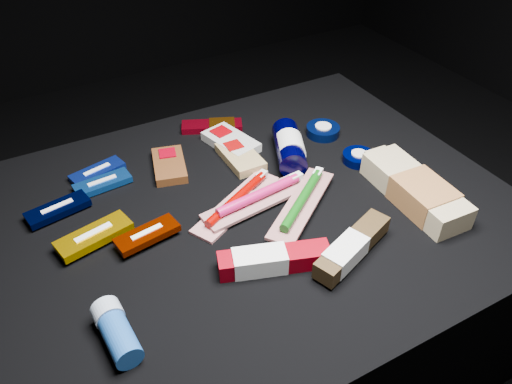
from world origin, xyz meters
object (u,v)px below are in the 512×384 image
bodywash_bottle (416,190)px  deodorant_stick (116,331)px  lotion_bottle (289,147)px  toothpaste_carton_red (269,260)px

bodywash_bottle → deodorant_stick: bearing=-174.1°
lotion_bottle → deodorant_stick: 0.53m
lotion_bottle → toothpaste_carton_red: bearing=-103.3°
lotion_bottle → bodywash_bottle: (0.14, -0.24, -0.00)m
toothpaste_carton_red → deodorant_stick: bearing=-157.5°
deodorant_stick → toothpaste_carton_red: (0.26, 0.02, -0.00)m
bodywash_bottle → toothpaste_carton_red: bodywash_bottle is taller
lotion_bottle → bodywash_bottle: 0.28m
bodywash_bottle → toothpaste_carton_red: 0.34m
lotion_bottle → toothpaste_carton_red: size_ratio=0.97×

